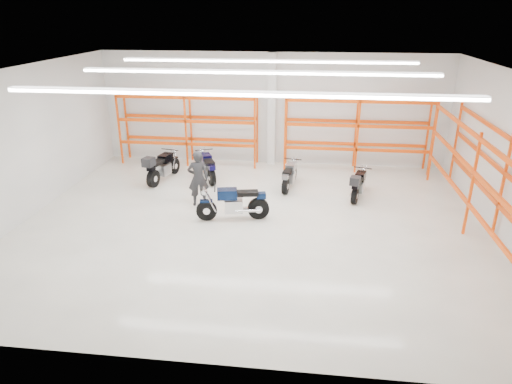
# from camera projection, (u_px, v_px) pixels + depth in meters

# --- Properties ---
(ground) EXTENTS (14.00, 14.00, 0.00)m
(ground) POSITION_uv_depth(u_px,v_px,m) (254.00, 223.00, 13.84)
(ground) COLOR beige
(ground) RESTS_ON ground
(room_shell) EXTENTS (14.02, 12.02, 4.51)m
(room_shell) POSITION_uv_depth(u_px,v_px,m) (254.00, 116.00, 12.64)
(room_shell) COLOR silver
(room_shell) RESTS_ON ground
(motorcycle_main) EXTENTS (2.22, 0.79, 1.10)m
(motorcycle_main) POSITION_uv_depth(u_px,v_px,m) (236.00, 204.00, 13.90)
(motorcycle_main) COLOR black
(motorcycle_main) RESTS_ON ground
(motorcycle_back_a) EXTENTS (0.91, 2.27, 1.17)m
(motorcycle_back_a) POSITION_uv_depth(u_px,v_px,m) (161.00, 168.00, 16.94)
(motorcycle_back_a) COLOR black
(motorcycle_back_a) RESTS_ON ground
(motorcycle_back_b) EXTENTS (1.06, 1.95, 1.03)m
(motorcycle_back_b) POSITION_uv_depth(u_px,v_px,m) (208.00, 167.00, 17.21)
(motorcycle_back_b) COLOR black
(motorcycle_back_b) RESTS_ON ground
(motorcycle_back_c) EXTENTS (0.70, 1.92, 0.95)m
(motorcycle_back_c) POSITION_uv_depth(u_px,v_px,m) (289.00, 176.00, 16.38)
(motorcycle_back_c) COLOR black
(motorcycle_back_c) RESTS_ON ground
(motorcycle_back_d) EXTENTS (0.85, 1.94, 1.01)m
(motorcycle_back_d) POSITION_uv_depth(u_px,v_px,m) (358.00, 185.00, 15.45)
(motorcycle_back_d) COLOR black
(motorcycle_back_d) RESTS_ON ground
(standing_man) EXTENTS (0.77, 0.61, 1.86)m
(standing_man) POSITION_uv_depth(u_px,v_px,m) (198.00, 178.00, 14.79)
(standing_man) COLOR black
(standing_man) RESTS_ON ground
(structural_column) EXTENTS (0.32, 0.32, 4.50)m
(structural_column) POSITION_uv_depth(u_px,v_px,m) (272.00, 110.00, 18.37)
(structural_column) COLOR white
(structural_column) RESTS_ON ground
(pallet_racking_back_left) EXTENTS (5.67, 0.87, 3.00)m
(pallet_racking_back_left) POSITION_uv_depth(u_px,v_px,m) (188.00, 121.00, 18.60)
(pallet_racking_back_left) COLOR #FF5015
(pallet_racking_back_left) RESTS_ON ground
(pallet_racking_back_right) EXTENTS (5.67, 0.87, 3.00)m
(pallet_racking_back_right) POSITION_uv_depth(u_px,v_px,m) (357.00, 126.00, 17.85)
(pallet_racking_back_right) COLOR #FF5015
(pallet_racking_back_right) RESTS_ON ground
(pallet_racking_side) EXTENTS (0.87, 9.07, 3.00)m
(pallet_racking_side) POSITION_uv_depth(u_px,v_px,m) (489.00, 175.00, 12.45)
(pallet_racking_side) COLOR #FF5015
(pallet_racking_side) RESTS_ON ground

